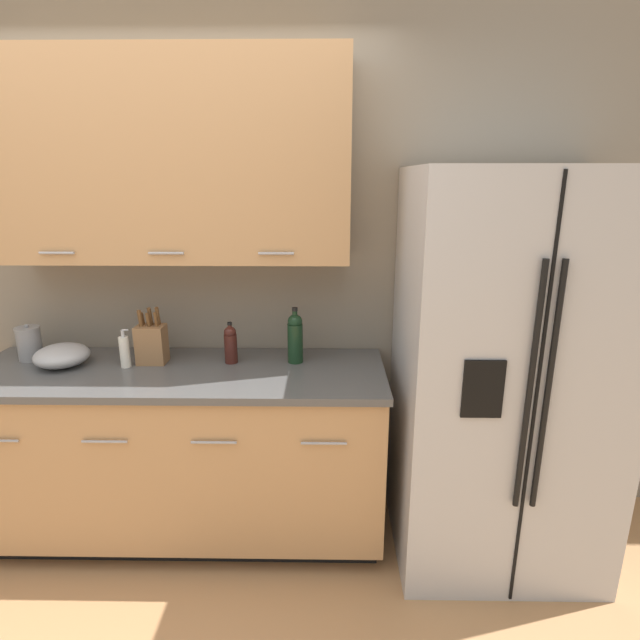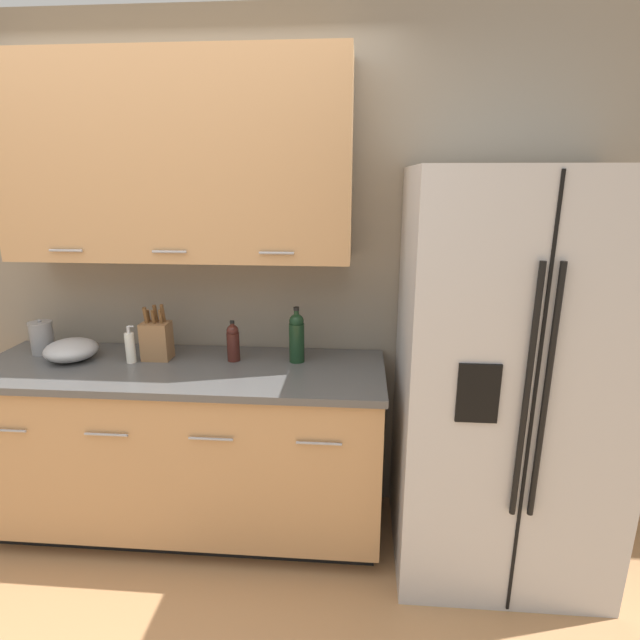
% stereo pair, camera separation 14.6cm
% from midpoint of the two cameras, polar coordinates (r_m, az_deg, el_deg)
% --- Properties ---
extents(wall_back, '(10.00, 0.39, 2.60)m').
position_cam_midpoint_polar(wall_back, '(2.74, -19.69, 7.62)').
color(wall_back, gray).
rests_on(wall_back, ground_plane).
extents(counter_unit, '(2.02, 0.64, 0.92)m').
position_cam_midpoint_polar(counter_unit, '(2.75, -16.82, -14.22)').
color(counter_unit, black).
rests_on(counter_unit, ground_plane).
extents(refrigerator, '(0.93, 0.79, 1.87)m').
position_cam_midpoint_polar(refrigerator, '(2.47, 18.48, -5.93)').
color(refrigerator, '#B2B2B5').
rests_on(refrigerator, ground_plane).
extents(knife_block, '(0.14, 0.11, 0.29)m').
position_cam_midpoint_polar(knife_block, '(2.64, -20.22, -2.50)').
color(knife_block, olive).
rests_on(knife_block, counter_unit).
extents(wine_bottle, '(0.08, 0.08, 0.28)m').
position_cam_midpoint_polar(wine_bottle, '(2.48, -4.54, -1.97)').
color(wine_bottle, black).
rests_on(wine_bottle, counter_unit).
extents(soap_dispenser, '(0.05, 0.05, 0.19)m').
position_cam_midpoint_polar(soap_dispenser, '(2.64, -22.92, -3.34)').
color(soap_dispenser, silver).
rests_on(soap_dispenser, counter_unit).
extents(oil_bottle, '(0.06, 0.06, 0.21)m').
position_cam_midpoint_polar(oil_bottle, '(2.53, -11.82, -2.68)').
color(oil_bottle, '#3D1914').
rests_on(oil_bottle, counter_unit).
extents(steel_canister, '(0.12, 0.12, 0.19)m').
position_cam_midpoint_polar(steel_canister, '(2.96, -31.52, -2.29)').
color(steel_canister, gray).
rests_on(steel_canister, counter_unit).
extents(mixing_bowl, '(0.26, 0.26, 0.11)m').
position_cam_midpoint_polar(mixing_bowl, '(2.79, -28.76, -3.59)').
color(mixing_bowl, '#A3A3A5').
rests_on(mixing_bowl, counter_unit).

